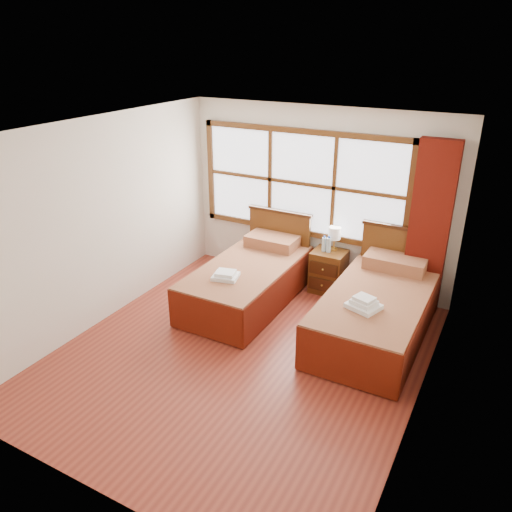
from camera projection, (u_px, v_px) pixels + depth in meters
The scene contains 15 objects.
floor at pixel (241, 354), 5.90m from camera, with size 4.50×4.50×0.00m, color maroon.
ceiling at pixel (238, 131), 4.84m from camera, with size 4.50×4.50×0.00m, color white.
wall_back at pixel (318, 198), 7.18m from camera, with size 4.00×4.00×0.00m, color silver.
wall_left at pixel (102, 223), 6.24m from camera, with size 4.50×4.50×0.00m, color silver.
wall_right at pixel (431, 295), 4.50m from camera, with size 4.50×4.50×0.00m, color silver.
window at pixel (301, 183), 7.18m from camera, with size 3.16×0.06×1.56m.
curtain at pixel (429, 228), 6.42m from camera, with size 0.50×0.16×2.30m, color #5C1109.
bed_left at pixel (249, 280), 6.97m from camera, with size 1.10×2.12×1.07m.
bed_right at pixel (378, 309), 6.17m from camera, with size 1.16×2.24×1.13m.
nightstand at pixel (328, 271), 7.24m from camera, with size 0.47×0.46×0.62m.
towels_left at pixel (226, 275), 6.44m from camera, with size 0.38×0.35×0.09m.
towels_right at pixel (364, 304), 5.66m from camera, with size 0.42×0.39×0.14m.
lamp at pixel (335, 234), 7.08m from camera, with size 0.18×0.18×0.34m.
bottle_near at pixel (324, 244), 7.09m from camera, with size 0.06×0.06×0.23m.
bottle_far at pixel (329, 245), 7.05m from camera, with size 0.06×0.06×0.24m.
Camera 1 is at (2.49, -4.25, 3.45)m, focal length 35.00 mm.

